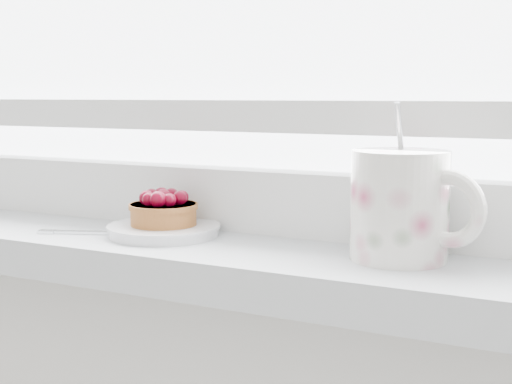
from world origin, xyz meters
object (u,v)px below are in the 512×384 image
Objects in this scene: floral_mug at (403,203)px; raspberry_tart at (163,209)px; saucer at (164,230)px; fork at (118,233)px.

raspberry_tart is at bearing -179.17° from floral_mug.
floral_mug is at bearing 0.83° from saucer.
raspberry_tart is 0.06m from fork.
fork is at bearing -159.19° from raspberry_tart.
raspberry_tart is at bearing 173.61° from saucer.
floral_mug reaches higher than fork.
raspberry_tart is at bearing 20.81° from fork.
saucer reaches higher than fork.
saucer is at bearing 20.71° from fork.
floral_mug reaches higher than raspberry_tart.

